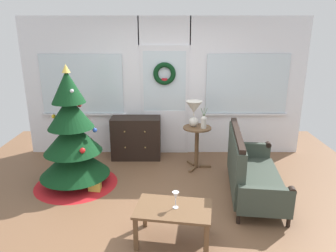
{
  "coord_description": "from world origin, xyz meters",
  "views": [
    {
      "loc": [
        0.06,
        -3.72,
        2.31
      ],
      "look_at": [
        0.05,
        0.55,
        1.0
      ],
      "focal_mm": 33.57,
      "sensor_mm": 36.0,
      "label": 1
    }
  ],
  "objects_px": {
    "flower_vase": "(205,122)",
    "gift_box": "(96,186)",
    "table_lamp": "(195,110)",
    "side_table": "(198,139)",
    "coffee_table": "(174,213)",
    "wine_glass": "(177,196)",
    "settee_sofa": "(249,171)",
    "christmas_tree": "(74,143)",
    "dresser_cabinet": "(137,138)"
  },
  "relations": [
    {
      "from": "flower_vase",
      "to": "gift_box",
      "type": "height_order",
      "value": "flower_vase"
    },
    {
      "from": "table_lamp",
      "to": "flower_vase",
      "type": "distance_m",
      "value": 0.25
    },
    {
      "from": "side_table",
      "to": "coffee_table",
      "type": "bearing_deg",
      "value": -102.27
    },
    {
      "from": "side_table",
      "to": "wine_glass",
      "type": "relative_size",
      "value": 3.79
    },
    {
      "from": "flower_vase",
      "to": "wine_glass",
      "type": "xyz_separation_m",
      "value": [
        -0.51,
        -1.94,
        -0.29
      ]
    },
    {
      "from": "settee_sofa",
      "to": "table_lamp",
      "type": "xyz_separation_m",
      "value": [
        -0.72,
        0.97,
        0.65
      ]
    },
    {
      "from": "christmas_tree",
      "to": "flower_vase",
      "type": "distance_m",
      "value": 2.11
    },
    {
      "from": "dresser_cabinet",
      "to": "wine_glass",
      "type": "bearing_deg",
      "value": -74.61
    },
    {
      "from": "coffee_table",
      "to": "gift_box",
      "type": "xyz_separation_m",
      "value": [
        -1.15,
        1.15,
        -0.27
      ]
    },
    {
      "from": "dresser_cabinet",
      "to": "settee_sofa",
      "type": "bearing_deg",
      "value": -38.47
    },
    {
      "from": "dresser_cabinet",
      "to": "gift_box",
      "type": "relative_size",
      "value": 5.26
    },
    {
      "from": "table_lamp",
      "to": "side_table",
      "type": "bearing_deg",
      "value": -33.69
    },
    {
      "from": "side_table",
      "to": "table_lamp",
      "type": "height_order",
      "value": "table_lamp"
    },
    {
      "from": "settee_sofa",
      "to": "wine_glass",
      "type": "distance_m",
      "value": 1.52
    },
    {
      "from": "christmas_tree",
      "to": "wine_glass",
      "type": "height_order",
      "value": "christmas_tree"
    },
    {
      "from": "christmas_tree",
      "to": "dresser_cabinet",
      "type": "relative_size",
      "value": 2.06
    },
    {
      "from": "coffee_table",
      "to": "wine_glass",
      "type": "bearing_deg",
      "value": 2.86
    },
    {
      "from": "dresser_cabinet",
      "to": "side_table",
      "type": "distance_m",
      "value": 1.18
    },
    {
      "from": "flower_vase",
      "to": "wine_glass",
      "type": "distance_m",
      "value": 2.02
    },
    {
      "from": "flower_vase",
      "to": "coffee_table",
      "type": "relative_size",
      "value": 0.38
    },
    {
      "from": "table_lamp",
      "to": "coffee_table",
      "type": "distance_m",
      "value": 2.18
    },
    {
      "from": "dresser_cabinet",
      "to": "christmas_tree",
      "type": "bearing_deg",
      "value": -128.08
    },
    {
      "from": "christmas_tree",
      "to": "table_lamp",
      "type": "height_order",
      "value": "christmas_tree"
    },
    {
      "from": "wine_glass",
      "to": "dresser_cabinet",
      "type": "bearing_deg",
      "value": 105.39
    },
    {
      "from": "settee_sofa",
      "to": "coffee_table",
      "type": "height_order",
      "value": "settee_sofa"
    },
    {
      "from": "dresser_cabinet",
      "to": "coffee_table",
      "type": "relative_size",
      "value": 0.99
    },
    {
      "from": "coffee_table",
      "to": "christmas_tree",
      "type": "bearing_deg",
      "value": 137.32
    },
    {
      "from": "dresser_cabinet",
      "to": "flower_vase",
      "type": "bearing_deg",
      "value": -23.55
    },
    {
      "from": "flower_vase",
      "to": "christmas_tree",
      "type": "bearing_deg",
      "value": -164.58
    },
    {
      "from": "flower_vase",
      "to": "wine_glass",
      "type": "bearing_deg",
      "value": -104.76
    },
    {
      "from": "christmas_tree",
      "to": "gift_box",
      "type": "xyz_separation_m",
      "value": [
        0.34,
        -0.23,
        -0.59
      ]
    },
    {
      "from": "christmas_tree",
      "to": "gift_box",
      "type": "distance_m",
      "value": 0.72
    },
    {
      "from": "flower_vase",
      "to": "coffee_table",
      "type": "distance_m",
      "value": 2.07
    },
    {
      "from": "christmas_tree",
      "to": "table_lamp",
      "type": "xyz_separation_m",
      "value": [
        1.87,
        0.66,
        0.35
      ]
    },
    {
      "from": "christmas_tree",
      "to": "side_table",
      "type": "relative_size",
      "value": 2.51
    },
    {
      "from": "table_lamp",
      "to": "coffee_table",
      "type": "height_order",
      "value": "table_lamp"
    },
    {
      "from": "side_table",
      "to": "table_lamp",
      "type": "distance_m",
      "value": 0.51
    },
    {
      "from": "wine_glass",
      "to": "side_table",
      "type": "bearing_deg",
      "value": 78.39
    },
    {
      "from": "dresser_cabinet",
      "to": "wine_glass",
      "type": "distance_m",
      "value": 2.55
    },
    {
      "from": "christmas_tree",
      "to": "dresser_cabinet",
      "type": "xyz_separation_m",
      "value": [
        0.84,
        1.08,
        -0.28
      ]
    },
    {
      "from": "christmas_tree",
      "to": "dresser_cabinet",
      "type": "height_order",
      "value": "christmas_tree"
    },
    {
      "from": "side_table",
      "to": "table_lamp",
      "type": "relative_size",
      "value": 1.68
    },
    {
      "from": "side_table",
      "to": "wine_glass",
      "type": "height_order",
      "value": "side_table"
    },
    {
      "from": "gift_box",
      "to": "wine_glass",
      "type": "bearing_deg",
      "value": -44.26
    },
    {
      "from": "christmas_tree",
      "to": "settee_sofa",
      "type": "distance_m",
      "value": 2.63
    },
    {
      "from": "table_lamp",
      "to": "gift_box",
      "type": "bearing_deg",
      "value": -149.66
    },
    {
      "from": "wine_glass",
      "to": "gift_box",
      "type": "xyz_separation_m",
      "value": [
        -1.17,
        1.14,
        -0.48
      ]
    },
    {
      "from": "dresser_cabinet",
      "to": "table_lamp",
      "type": "distance_m",
      "value": 1.28
    },
    {
      "from": "table_lamp",
      "to": "christmas_tree",
      "type": "bearing_deg",
      "value": -160.56
    },
    {
      "from": "dresser_cabinet",
      "to": "coffee_table",
      "type": "height_order",
      "value": "dresser_cabinet"
    }
  ]
}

